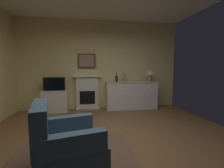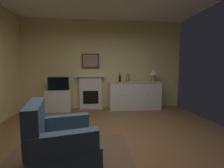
{
  "view_description": "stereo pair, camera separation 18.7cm",
  "coord_description": "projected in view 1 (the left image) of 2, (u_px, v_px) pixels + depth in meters",
  "views": [
    {
      "loc": [
        -0.45,
        -2.5,
        1.33
      ],
      "look_at": [
        0.07,
        0.69,
        1.0
      ],
      "focal_mm": 25.36,
      "sensor_mm": 36.0,
      "label": 1
    },
    {
      "loc": [
        -0.26,
        -2.53,
        1.33
      ],
      "look_at": [
        0.07,
        0.69,
        1.0
      ],
      "focal_mm": 25.36,
      "sensor_mm": 36.0,
      "label": 2
    }
  ],
  "objects": [
    {
      "name": "table_lamp",
      "position": [
        150.0,
        73.0,
        5.19
      ],
      "size": [
        0.26,
        0.26,
        0.4
      ],
      "color": "#B79338",
      "rests_on": "sideboard_cabinet"
    },
    {
      "name": "wine_glass_center",
      "position": [
        133.0,
        78.0,
        5.06
      ],
      "size": [
        0.07,
        0.07,
        0.16
      ],
      "color": "silver",
      "rests_on": "sideboard_cabinet"
    },
    {
      "name": "sideboard_cabinet",
      "position": [
        131.0,
        95.0,
        5.16
      ],
      "size": [
        1.67,
        0.49,
        0.89
      ],
      "color": "white",
      "rests_on": "ground_plane"
    },
    {
      "name": "armchair",
      "position": [
        65.0,
        145.0,
        1.96
      ],
      "size": [
        0.96,
        0.92,
        0.92
      ],
      "color": "#3F596B",
      "rests_on": "ground_plane"
    },
    {
      "name": "area_rug",
      "position": [
        72.0,
        165.0,
        2.15
      ],
      "size": [
        1.82,
        1.8,
        0.02
      ],
      "primitive_type": "cube",
      "color": "brown",
      "rests_on": "ground_plane"
    },
    {
      "name": "vase_decorative",
      "position": [
        124.0,
        78.0,
        5.02
      ],
      "size": [
        0.11,
        0.11,
        0.28
      ],
      "color": "#9E7F5B",
      "rests_on": "sideboard_cabinet"
    },
    {
      "name": "fireplace_unit",
      "position": [
        87.0,
        92.0,
        5.1
      ],
      "size": [
        0.87,
        0.3,
        1.1
      ],
      "color": "white",
      "rests_on": "ground_plane"
    },
    {
      "name": "wine_bottle",
      "position": [
        117.0,
        79.0,
        5.03
      ],
      "size": [
        0.08,
        0.08,
        0.29
      ],
      "color": "#331419",
      "rests_on": "sideboard_cabinet"
    },
    {
      "name": "tv_set",
      "position": [
        54.0,
        84.0,
        4.73
      ],
      "size": [
        0.62,
        0.07,
        0.4
      ],
      "color": "black",
      "rests_on": "tv_cabinet"
    },
    {
      "name": "framed_picture",
      "position": [
        87.0,
        61.0,
        5.04
      ],
      "size": [
        0.55,
        0.04,
        0.45
      ],
      "color": "#473323"
    },
    {
      "name": "wine_glass_left",
      "position": [
        129.0,
        78.0,
        5.08
      ],
      "size": [
        0.07,
        0.07,
        0.16
      ],
      "color": "silver",
      "rests_on": "sideboard_cabinet"
    },
    {
      "name": "tv_cabinet",
      "position": [
        55.0,
        101.0,
        4.8
      ],
      "size": [
        0.75,
        0.42,
        0.65
      ],
      "color": "white",
      "rests_on": "ground_plane"
    },
    {
      "name": "ground_plane",
      "position": [
        114.0,
        150.0,
        2.67
      ],
      "size": [
        5.23,
        5.53,
        0.1
      ],
      "primitive_type": "cube",
      "color": "brown",
      "rests_on": "ground"
    },
    {
      "name": "wall_rear",
      "position": [
        100.0,
        65.0,
        5.2
      ],
      "size": [
        5.23,
        0.06,
        2.86
      ],
      "primitive_type": "cube",
      "color": "#EAD68C",
      "rests_on": "ground_plane"
    }
  ]
}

